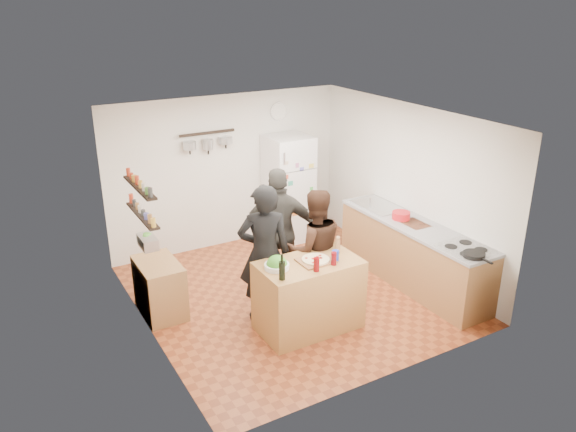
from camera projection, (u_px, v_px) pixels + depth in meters
room_shell at (278, 203)px, 7.77m from camera, size 4.20×4.20×4.20m
prep_island at (309, 295)px, 6.96m from camera, size 1.25×0.72×0.91m
pizza_board at (316, 261)px, 6.81m from camera, size 0.42×0.34×0.02m
pizza at (316, 259)px, 6.81m from camera, size 0.34×0.34×0.02m
salad_bowl at (277, 266)px, 6.63m from camera, size 0.30×0.30×0.06m
wine_bottle at (282, 271)px, 6.35m from camera, size 0.07×0.07×0.22m
wine_glass_near at (316, 265)px, 6.55m from camera, size 0.07×0.07×0.17m
wine_glass_far at (334, 259)px, 6.71m from camera, size 0.07×0.07×0.16m
pepper_mill at (338, 246)px, 7.01m from camera, size 0.06×0.06×0.18m
salt_canister at (335, 256)px, 6.81m from camera, size 0.08×0.08×0.14m
person_left at (264, 254)px, 7.02m from camera, size 0.78×0.65×1.82m
person_center at (314, 250)px, 7.32m from camera, size 0.95×0.82×1.66m
person_back at (279, 232)px, 7.66m from camera, size 1.15×0.83×1.81m
counter_run at (413, 254)px, 8.09m from camera, size 0.63×2.63×0.90m
stove_top at (466, 249)px, 7.15m from camera, size 0.60×0.62×0.02m
skillet at (474, 255)px, 6.91m from camera, size 0.27×0.27×0.05m
sink at (378, 206)px, 8.60m from camera, size 0.50×0.80×0.03m
cutting_board at (415, 224)px, 7.93m from camera, size 0.30×0.40×0.02m
red_bowl at (401, 215)px, 8.08m from camera, size 0.26×0.26×0.11m
fridge at (288, 189)px, 9.43m from camera, size 0.70×0.68×1.80m
wall_clock at (278, 111)px, 9.25m from camera, size 0.30×0.03×0.30m
spice_shelf_lower at (142, 215)px, 6.63m from camera, size 0.12×1.00×0.02m
spice_shelf_upper at (139, 187)px, 6.50m from camera, size 0.12×1.00×0.02m
produce_basket at (148, 242)px, 6.77m from camera, size 0.18×0.35×0.14m
side_table at (160, 288)px, 7.32m from camera, size 0.50×0.80×0.73m
pot_rack at (207, 133)px, 8.65m from camera, size 0.90×0.04×0.04m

